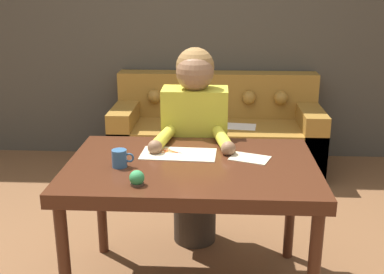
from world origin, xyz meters
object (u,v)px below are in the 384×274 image
at_px(pin_cushion, 137,178).
at_px(person, 195,145).
at_px(dining_table, 192,177).
at_px(couch, 217,135).
at_px(scissors, 174,152).
at_px(mug, 120,158).

bearing_deg(pin_cushion, person, 75.02).
bearing_deg(dining_table, couch, 86.16).
height_order(dining_table, person, person).
xyz_separation_m(dining_table, pin_cushion, (-0.24, -0.30, 0.11)).
xyz_separation_m(scissors, mug, (-0.25, -0.22, 0.04)).
bearing_deg(pin_cushion, couch, 80.59).
height_order(scissors, pin_cushion, pin_cushion).
relative_size(person, pin_cushion, 17.89).
relative_size(person, mug, 11.32).
distance_m(person, mug, 0.72).
bearing_deg(couch, person, -95.80).
distance_m(dining_table, pin_cushion, 0.39).
bearing_deg(scissors, couch, 82.36).
bearing_deg(pin_cushion, dining_table, 51.48).
bearing_deg(person, mug, -119.38).
xyz_separation_m(couch, scissors, (-0.23, -1.74, 0.45)).
xyz_separation_m(dining_table, person, (-0.01, 0.55, -0.01)).
distance_m(dining_table, couch, 1.93).
distance_m(couch, scissors, 1.81).
distance_m(couch, person, 1.40).
height_order(dining_table, scissors, scissors).
relative_size(mug, pin_cushion, 1.58).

